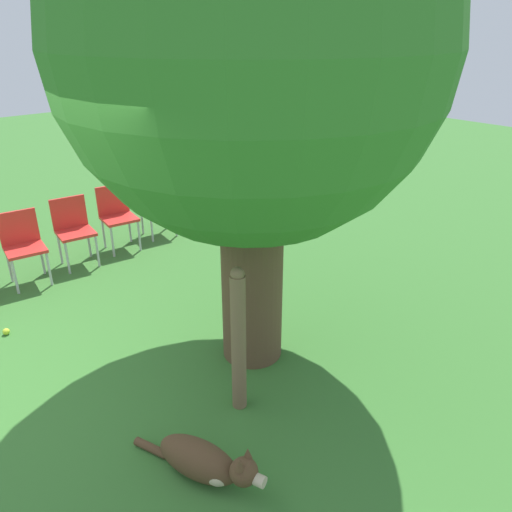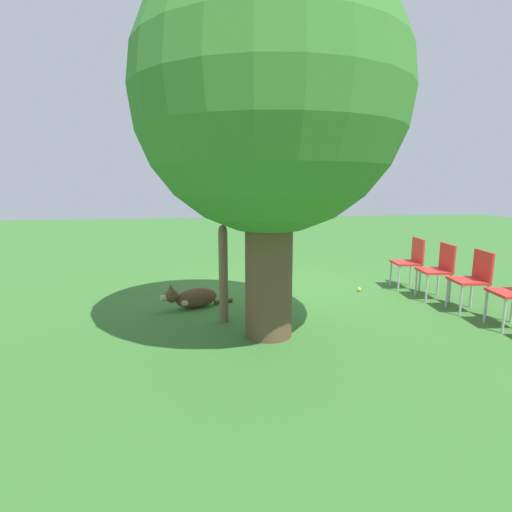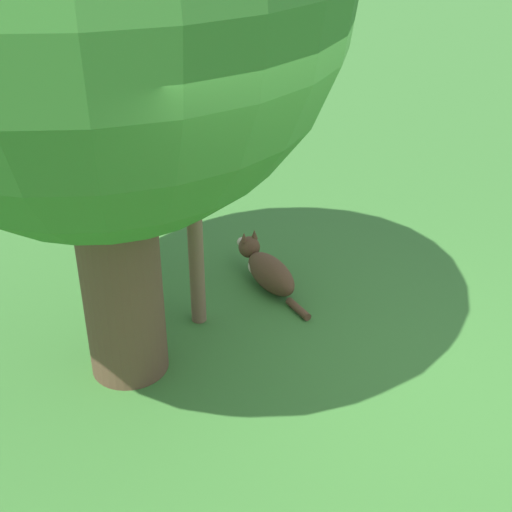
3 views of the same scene
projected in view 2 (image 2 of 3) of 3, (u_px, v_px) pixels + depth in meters
ground_plane at (285, 297)px, 6.40m from camera, size 30.00×30.00×0.00m
oak_tree at (270, 100)px, 4.33m from camera, size 3.00×3.00×4.23m
dog at (192, 298)px, 5.82m from camera, size 1.06×0.48×0.38m
fence_post at (223, 274)px, 5.17m from camera, size 0.12×0.12×1.28m
red_chair_0 at (411, 259)px, 6.85m from camera, size 0.47×0.49×0.88m
red_chair_1 at (439, 267)px, 6.22m from camera, size 0.47×0.49×0.88m
red_chair_2 at (474, 276)px, 5.60m from camera, size 0.47×0.49×0.88m
tennis_ball at (359, 289)px, 6.74m from camera, size 0.07×0.07×0.07m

